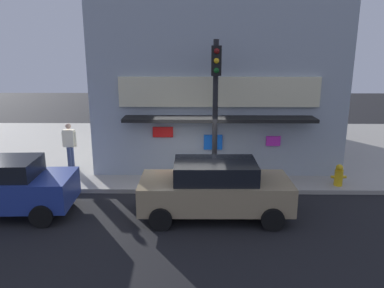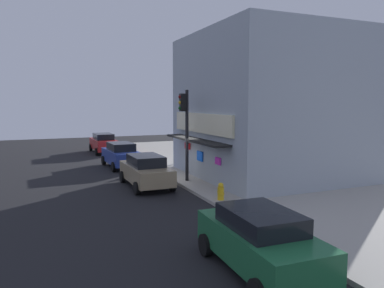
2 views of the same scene
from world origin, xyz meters
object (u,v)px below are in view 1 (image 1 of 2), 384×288
at_px(potted_plant_by_window, 307,157).
at_px(parked_car_tan, 215,188).
at_px(pedestrian, 70,143).
at_px(potted_plant_by_doorway, 267,157).
at_px(traffic_light, 216,94).
at_px(fire_hydrant, 339,175).
at_px(trash_can, 155,157).

height_order(potted_plant_by_window, parked_car_tan, parked_car_tan).
bearing_deg(pedestrian, parked_car_tan, -36.18).
bearing_deg(potted_plant_by_doorway, pedestrian, 177.09).
relative_size(traffic_light, fire_hydrant, 6.43).
bearing_deg(parked_car_tan, potted_plant_by_doorway, 59.25).
height_order(traffic_light, potted_plant_by_doorway, traffic_light).
relative_size(fire_hydrant, potted_plant_by_doorway, 0.81).
distance_m(pedestrian, parked_car_tan, 6.96).
xyz_separation_m(pedestrian, potted_plant_by_doorway, (7.82, -0.40, -0.45)).
xyz_separation_m(potted_plant_by_doorway, potted_plant_by_window, (1.52, -0.04, 0.05)).
bearing_deg(traffic_light, pedestrian, 161.50).
bearing_deg(parked_car_tan, pedestrian, 143.82).
height_order(fire_hydrant, trash_can, trash_can).
relative_size(trash_can, potted_plant_by_window, 0.88).
distance_m(trash_can, pedestrian, 3.47).
bearing_deg(fire_hydrant, potted_plant_by_window, 114.90).
bearing_deg(parked_car_tan, potted_plant_by_window, 44.55).
bearing_deg(fire_hydrant, pedestrian, 169.00).
relative_size(traffic_light, potted_plant_by_doorway, 5.23).
height_order(traffic_light, potted_plant_by_window, traffic_light).
distance_m(fire_hydrant, pedestrian, 10.25).
relative_size(trash_can, parked_car_tan, 0.21).
relative_size(pedestrian, parked_car_tan, 0.41).
relative_size(traffic_light, potted_plant_by_window, 4.81).
bearing_deg(fire_hydrant, parked_car_tan, -154.06).
bearing_deg(pedestrian, potted_plant_by_doorway, -2.91).
height_order(fire_hydrant, potted_plant_by_doorway, potted_plant_by_doorway).
height_order(pedestrian, potted_plant_by_window, pedestrian).
distance_m(fire_hydrant, trash_can, 6.89).
xyz_separation_m(trash_can, potted_plant_by_doorway, (4.40, -0.36, 0.09)).
bearing_deg(traffic_light, fire_hydrant, -0.60).
xyz_separation_m(fire_hydrant, potted_plant_by_doorway, (-2.22, 1.56, 0.18)).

